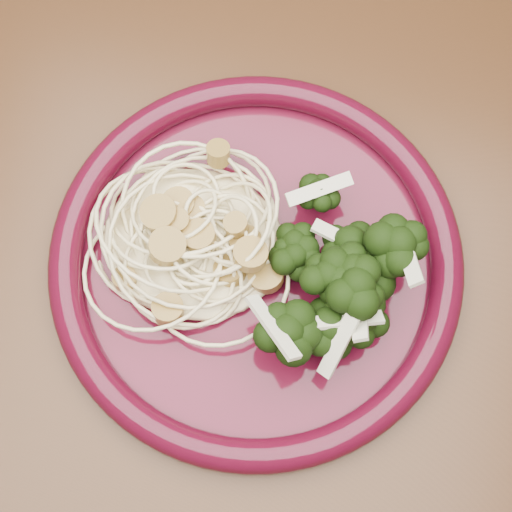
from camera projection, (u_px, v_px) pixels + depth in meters
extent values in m
plane|color=brown|center=(283.00, 395.00, 1.26)|extent=(3.50, 3.50, 0.00)
cube|color=#472814|center=(315.00, 279.00, 0.57)|extent=(1.20, 0.80, 0.04)
cylinder|color=#460B1C|center=(256.00, 263.00, 0.55)|extent=(0.32, 0.32, 0.01)
torus|color=#460819|center=(256.00, 259.00, 0.54)|extent=(0.33, 0.33, 0.03)
ellipsoid|color=#F4E6A8|center=(193.00, 238.00, 0.53)|extent=(0.15, 0.13, 0.03)
ellipsoid|color=black|center=(336.00, 272.00, 0.52)|extent=(0.09, 0.15, 0.05)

